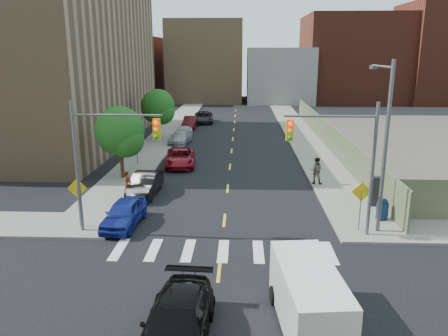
# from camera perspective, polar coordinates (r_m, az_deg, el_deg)

# --- Properties ---
(ground) EXTENTS (160.00, 160.00, 0.00)m
(ground) POSITION_cam_1_polar(r_m,az_deg,el_deg) (17.98, -0.98, -16.36)
(ground) COLOR black
(ground) RESTS_ON ground
(sidewalk_nw) EXTENTS (3.50, 73.00, 0.15)m
(sidewalk_nw) POSITION_cam_1_polar(r_m,az_deg,el_deg) (58.23, -6.34, 5.72)
(sidewalk_nw) COLOR gray
(sidewalk_nw) RESTS_ON ground
(sidewalk_ne) EXTENTS (3.50, 73.00, 0.15)m
(sidewalk_ne) POSITION_cam_1_polar(r_m,az_deg,el_deg) (57.99, 9.06, 5.59)
(sidewalk_ne) COLOR gray
(sidewalk_ne) RESTS_ON ground
(fence_north) EXTENTS (0.12, 44.00, 2.50)m
(fence_north) POSITION_cam_1_polar(r_m,az_deg,el_deg) (44.93, 13.43, 4.18)
(fence_north) COLOR #686949
(fence_north) RESTS_ON ground
(building_nw) EXTENTS (22.00, 30.00, 16.00)m
(building_nw) POSITION_cam_1_polar(r_m,az_deg,el_deg) (50.81, -25.12, 12.08)
(building_nw) COLOR #8C6B4C
(building_nw) RESTS_ON ground
(bg_bldg_west) EXTENTS (14.00, 18.00, 12.00)m
(bg_bldg_west) POSITION_cam_1_polar(r_m,az_deg,el_deg) (88.41, -13.06, 12.43)
(bg_bldg_west) COLOR #592319
(bg_bldg_west) RESTS_ON ground
(bg_bldg_midwest) EXTENTS (14.00, 16.00, 15.00)m
(bg_bldg_midwest) POSITION_cam_1_polar(r_m,az_deg,el_deg) (87.62, -2.32, 13.76)
(bg_bldg_midwest) COLOR #8C6B4C
(bg_bldg_midwest) RESTS_ON ground
(bg_bldg_center) EXTENTS (12.00, 16.00, 10.00)m
(bg_bldg_center) POSITION_cam_1_polar(r_m,az_deg,el_deg) (85.74, 7.17, 11.96)
(bg_bldg_center) COLOR gray
(bg_bldg_center) RESTS_ON ground
(bg_bldg_east) EXTENTS (18.00, 18.00, 16.00)m
(bg_bldg_east) POSITION_cam_1_polar(r_m,az_deg,el_deg) (89.85, 16.31, 13.54)
(bg_bldg_east) COLOR #592319
(bg_bldg_east) RESTS_ON ground
(bg_bldg_fareast) EXTENTS (14.00, 16.00, 18.00)m
(bg_bldg_fareast) POSITION_cam_1_polar(r_m,az_deg,el_deg) (93.05, 26.52, 13.24)
(bg_bldg_fareast) COLOR #592319
(bg_bldg_fareast) RESTS_ON ground
(signal_nw) EXTENTS (4.59, 0.30, 7.00)m
(signal_nw) POSITION_cam_1_polar(r_m,az_deg,el_deg) (22.93, -15.28, 2.30)
(signal_nw) COLOR #59595E
(signal_nw) RESTS_ON ground
(signal_ne) EXTENTS (4.59, 0.30, 7.00)m
(signal_ne) POSITION_cam_1_polar(r_m,az_deg,el_deg) (22.45, 15.30, 2.04)
(signal_ne) COLOR #59595E
(signal_ne) RESTS_ON ground
(streetlight_ne) EXTENTS (0.25, 3.70, 9.00)m
(streetlight_ne) POSITION_cam_1_polar(r_m,az_deg,el_deg) (23.76, 20.17, 4.05)
(streetlight_ne) COLOR #59595E
(streetlight_ne) RESTS_ON ground
(warn_sign_nw) EXTENTS (1.06, 0.06, 2.83)m
(warn_sign_nw) POSITION_cam_1_polar(r_m,az_deg,el_deg) (24.63, -18.57, -3.21)
(warn_sign_nw) COLOR #59595E
(warn_sign_nw) RESTS_ON ground
(warn_sign_ne) EXTENTS (1.06, 0.06, 2.83)m
(warn_sign_ne) POSITION_cam_1_polar(r_m,az_deg,el_deg) (23.88, 17.47, -3.68)
(warn_sign_ne) COLOR #59595E
(warn_sign_ne) RESTS_ON ground
(warn_sign_midwest) EXTENTS (1.06, 0.06, 2.83)m
(warn_sign_midwest) POSITION_cam_1_polar(r_m,az_deg,el_deg) (37.12, -11.35, 3.26)
(warn_sign_midwest) COLOR #59595E
(warn_sign_midwest) RESTS_ON ground
(tree_west_near) EXTENTS (3.66, 3.64, 5.52)m
(tree_west_near) POSITION_cam_1_polar(r_m,az_deg,el_deg) (33.14, -13.40, 4.36)
(tree_west_near) COLOR #332114
(tree_west_near) RESTS_ON ground
(tree_west_far) EXTENTS (3.66, 3.64, 5.52)m
(tree_west_far) POSITION_cam_1_polar(r_m,az_deg,el_deg) (47.59, -8.61, 7.72)
(tree_west_far) COLOR #332114
(tree_west_far) RESTS_ON ground
(parked_car_blue) EXTENTS (2.00, 4.37, 1.45)m
(parked_car_blue) POSITION_cam_1_polar(r_m,az_deg,el_deg) (24.78, -12.92, -5.78)
(parked_car_blue) COLOR navy
(parked_car_blue) RESTS_ON ground
(parked_car_black) EXTENTS (1.79, 4.61, 1.50)m
(parked_car_black) POSITION_cam_1_polar(r_m,az_deg,el_deg) (29.74, -10.27, -2.08)
(parked_car_black) COLOR black
(parked_car_black) RESTS_ON ground
(parked_car_red) EXTENTS (2.89, 5.38, 1.44)m
(parked_car_red) POSITION_cam_1_polar(r_m,az_deg,el_deg) (36.91, -5.74, 1.38)
(parked_car_red) COLOR maroon
(parked_car_red) RESTS_ON ground
(parked_car_silver) EXTENTS (2.34, 4.81, 1.35)m
(parked_car_silver) POSITION_cam_1_polar(r_m,az_deg,el_deg) (45.91, -5.73, 4.01)
(parked_car_silver) COLOR #96979D
(parked_car_silver) RESTS_ON ground
(parked_car_white) EXTENTS (1.83, 4.10, 1.37)m
(parked_car_white) POSITION_cam_1_polar(r_m,az_deg,el_deg) (48.77, -5.33, 4.68)
(parked_car_white) COLOR white
(parked_car_white) RESTS_ON ground
(parked_car_maroon) EXTENTS (1.66, 4.52, 1.48)m
(parked_car_maroon) POSITION_cam_1_polar(r_m,az_deg,el_deg) (55.25, -4.44, 5.97)
(parked_car_maroon) COLOR #430D12
(parked_car_maroon) RESTS_ON ground
(parked_car_grey) EXTENTS (2.89, 5.55, 1.49)m
(parked_car_grey) POSITION_cam_1_polar(r_m,az_deg,el_deg) (59.52, -2.69, 6.65)
(parked_car_grey) COLOR black
(parked_car_grey) RESTS_ON ground
(black_sedan) EXTENTS (2.43, 5.40, 1.53)m
(black_sedan) POSITION_cam_1_polar(r_m,az_deg,el_deg) (15.19, -6.18, -19.52)
(black_sedan) COLOR black
(black_sedan) RESTS_ON ground
(cargo_van) EXTENTS (2.41, 5.03, 2.23)m
(cargo_van) POSITION_cam_1_polar(r_m,az_deg,el_deg) (16.02, 10.82, -16.00)
(cargo_van) COLOR white
(cargo_van) RESTS_ON ground
(mailbox) EXTENTS (0.62, 0.54, 1.28)m
(mailbox) POSITION_cam_1_polar(r_m,az_deg,el_deg) (26.21, 19.98, -5.08)
(mailbox) COLOR navy
(mailbox) RESTS_ON sidewalk_ne
(payphone) EXTENTS (0.60, 0.52, 1.85)m
(payphone) POSITION_cam_1_polar(r_m,az_deg,el_deg) (28.32, 19.22, -2.88)
(payphone) COLOR black
(payphone) RESTS_ON sidewalk_ne
(pedestrian_west) EXTENTS (0.52, 0.72, 1.84)m
(pedestrian_west) POSITION_cam_1_polar(r_m,az_deg,el_deg) (28.56, -12.45, -2.25)
(pedestrian_west) COLOR gray
(pedestrian_west) RESTS_ON sidewalk_nw
(pedestrian_east) EXTENTS (1.09, 0.94, 1.92)m
(pedestrian_east) POSITION_cam_1_polar(r_m,az_deg,el_deg) (31.88, 11.94, -0.33)
(pedestrian_east) COLOR gray
(pedestrian_east) RESTS_ON sidewalk_ne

